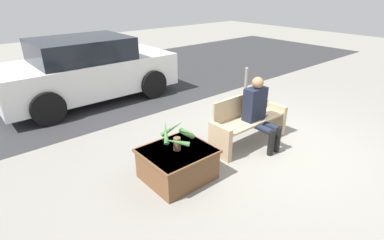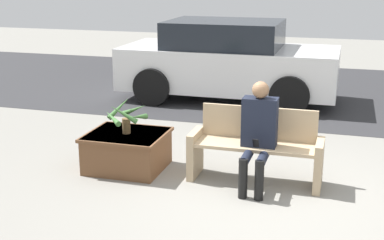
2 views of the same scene
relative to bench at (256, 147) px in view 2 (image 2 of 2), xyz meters
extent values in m
plane|color=gray|center=(0.25, -0.48, -0.43)|extent=(30.00, 30.00, 0.00)
cube|color=#2D2D30|center=(0.25, 5.23, -0.42)|extent=(20.00, 6.00, 0.01)
cube|color=tan|center=(-0.75, -0.05, -0.14)|extent=(0.09, 0.48, 0.58)
cube|color=tan|center=(0.75, -0.05, -0.14)|extent=(0.09, 0.48, 0.58)
cube|color=tan|center=(0.00, -0.05, 0.03)|extent=(1.42, 0.44, 0.04)
cube|color=tan|center=(0.00, 0.17, 0.26)|extent=(1.42, 0.04, 0.41)
cube|color=black|center=(0.05, -0.09, 0.35)|extent=(0.41, 0.22, 0.58)
sphere|color=#8C6647|center=(0.05, -0.11, 0.74)|extent=(0.20, 0.20, 0.20)
cylinder|color=black|center=(-0.04, -0.33, 0.00)|extent=(0.11, 0.48, 0.11)
cylinder|color=black|center=(0.14, -0.33, 0.00)|extent=(0.11, 0.48, 0.11)
cylinder|color=black|center=(-0.04, -0.57, -0.19)|extent=(0.10, 0.10, 0.47)
cylinder|color=black|center=(0.14, -0.57, -0.19)|extent=(0.10, 0.10, 0.47)
cube|color=black|center=(0.05, -0.32, 0.16)|extent=(0.07, 0.09, 0.12)
cube|color=brown|center=(-1.66, -0.07, -0.19)|extent=(0.94, 0.83, 0.48)
cube|color=brown|center=(-1.66, -0.07, 0.03)|extent=(0.99, 0.88, 0.04)
cylinder|color=brown|center=(-1.66, -0.07, 0.15)|extent=(0.11, 0.11, 0.20)
cone|color=#427538|center=(-1.48, -0.09, 0.29)|extent=(0.11, 0.39, 0.15)
cone|color=#427538|center=(-1.62, 0.09, 0.33)|extent=(0.38, 0.17, 0.22)
cone|color=#427538|center=(-1.79, 0.01, 0.36)|extent=(0.25, 0.34, 0.27)
cone|color=#427538|center=(-1.79, -0.21, 0.28)|extent=(0.33, 0.31, 0.14)
cone|color=#427538|center=(-1.62, -0.23, 0.35)|extent=(0.37, 0.16, 0.26)
cube|color=silver|center=(-1.24, 4.05, 0.21)|extent=(4.16, 1.80, 0.81)
cube|color=black|center=(-1.34, 4.05, 0.87)|extent=(2.16, 1.66, 0.51)
cylinder|color=black|center=(0.05, 3.15, -0.07)|extent=(0.71, 0.18, 0.71)
cylinder|color=black|center=(0.05, 4.95, -0.07)|extent=(0.71, 0.18, 0.71)
cylinder|color=black|center=(-2.53, 3.15, -0.07)|extent=(0.71, 0.18, 0.71)
cylinder|color=black|center=(-2.53, 4.95, -0.07)|extent=(0.71, 0.18, 0.71)
camera|label=1|loc=(-3.95, -3.10, 2.24)|focal=28.00mm
camera|label=2|loc=(0.98, -6.10, 2.08)|focal=50.00mm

